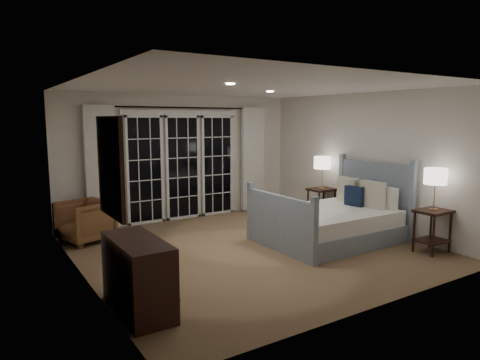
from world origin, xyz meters
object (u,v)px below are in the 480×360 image
bed (333,222)px  lamp_right (322,163)px  nightstand_left (432,224)px  armchair (85,221)px  lamp_left (435,177)px  dresser (138,275)px  nightstand_right (321,199)px

bed → lamp_right: (0.84, 1.17, 0.84)m
nightstand_left → armchair: bearing=141.7°
lamp_left → dresser: lamp_left is taller
bed → dresser: (-3.65, -0.84, 0.07)m
bed → lamp_left: 1.74m
lamp_right → dresser: size_ratio=0.58×
nightstand_left → lamp_right: 2.56m
bed → nightstand_left: size_ratio=3.31×
dresser → lamp_right: bearing=24.1°
nightstand_right → lamp_left: 2.56m
armchair → dresser: 2.98m
lamp_left → armchair: lamp_left is taller
nightstand_left → dresser: (-4.47, 0.44, -0.04)m
nightstand_right → lamp_left: size_ratio=1.03×
bed → lamp_right: size_ratio=3.42×
nightstand_right → lamp_left: bearing=-90.4°
nightstand_left → lamp_right: lamp_right is taller
nightstand_right → dresser: size_ratio=0.59×
lamp_right → armchair: (-4.35, 0.97, -0.82)m
nightstand_left → lamp_left: (-0.00, -0.00, 0.73)m
lamp_right → armchair: bearing=167.4°
bed → lamp_right: 1.66m
lamp_right → armchair: 4.54m
dresser → bed: bearing=13.0°
bed → lamp_left: bearing=-57.4°
bed → lamp_left: lamp_left is taller
nightstand_left → lamp_left: 0.73m
lamp_right → dresser: 4.97m
nightstand_right → armchair: bearing=167.4°
nightstand_left → nightstand_right: size_ratio=1.01×
nightstand_right → lamp_right: bearing=-166.0°
nightstand_left → armchair: armchair is taller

